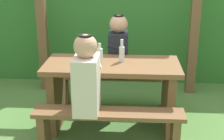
{
  "coord_description": "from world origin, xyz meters",
  "views": [
    {
      "loc": [
        0.2,
        -3.22,
        1.79
      ],
      "look_at": [
        0.0,
        0.0,
        0.67
      ],
      "focal_mm": 52.59,
      "sensor_mm": 36.0,
      "label": 1
    }
  ],
  "objects_px": {
    "picnic_table": "(112,85)",
    "bottle_right": "(100,55)",
    "person_white_shirt": "(86,77)",
    "drinking_glass": "(82,61)",
    "bench_far": "(115,84)",
    "bottle_left": "(122,53)",
    "bench_near": "(109,123)",
    "person_black_coat": "(118,48)"
  },
  "relations": [
    {
      "from": "picnic_table",
      "to": "bottle_right",
      "type": "distance_m",
      "value": 0.35
    },
    {
      "from": "person_white_shirt",
      "to": "bottle_right",
      "type": "distance_m",
      "value": 0.48
    },
    {
      "from": "drinking_glass",
      "to": "bench_far",
      "type": "bearing_deg",
      "value": 62.94
    },
    {
      "from": "bench_far",
      "to": "person_white_shirt",
      "type": "height_order",
      "value": "person_white_shirt"
    },
    {
      "from": "bench_far",
      "to": "person_white_shirt",
      "type": "distance_m",
      "value": 1.12
    },
    {
      "from": "bench_far",
      "to": "bottle_right",
      "type": "xyz_separation_m",
      "value": [
        -0.12,
        -0.53,
        0.51
      ]
    },
    {
      "from": "person_white_shirt",
      "to": "bottle_left",
      "type": "bearing_deg",
      "value": 62.1
    },
    {
      "from": "picnic_table",
      "to": "bench_far",
      "type": "distance_m",
      "value": 0.54
    },
    {
      "from": "picnic_table",
      "to": "bench_near",
      "type": "relative_size",
      "value": 1.0
    },
    {
      "from": "bench_near",
      "to": "person_black_coat",
      "type": "xyz_separation_m",
      "value": [
        0.04,
        1.0,
        0.46
      ]
    },
    {
      "from": "person_black_coat",
      "to": "bench_near",
      "type": "bearing_deg",
      "value": -92.51
    },
    {
      "from": "person_white_shirt",
      "to": "bottle_right",
      "type": "relative_size",
      "value": 3.34
    },
    {
      "from": "picnic_table",
      "to": "person_black_coat",
      "type": "height_order",
      "value": "person_black_coat"
    },
    {
      "from": "picnic_table",
      "to": "drinking_glass",
      "type": "distance_m",
      "value": 0.42
    },
    {
      "from": "person_black_coat",
      "to": "bottle_left",
      "type": "xyz_separation_m",
      "value": [
        0.05,
        -0.44,
        0.07
      ]
    },
    {
      "from": "person_black_coat",
      "to": "bottle_left",
      "type": "relative_size",
      "value": 3.02
    },
    {
      "from": "drinking_glass",
      "to": "bottle_right",
      "type": "xyz_separation_m",
      "value": [
        0.17,
        0.06,
        0.04
      ]
    },
    {
      "from": "drinking_glass",
      "to": "person_black_coat",
      "type": "bearing_deg",
      "value": 59.5
    },
    {
      "from": "picnic_table",
      "to": "bench_far",
      "type": "xyz_separation_m",
      "value": [
        0.0,
        0.5,
        -0.19
      ]
    },
    {
      "from": "bench_near",
      "to": "bottle_left",
      "type": "bearing_deg",
      "value": 80.02
    },
    {
      "from": "person_white_shirt",
      "to": "person_black_coat",
      "type": "relative_size",
      "value": 1.0
    },
    {
      "from": "bench_far",
      "to": "person_black_coat",
      "type": "bearing_deg",
      "value": -4.31
    },
    {
      "from": "person_white_shirt",
      "to": "bottle_right",
      "type": "bearing_deg",
      "value": 81.36
    },
    {
      "from": "bench_near",
      "to": "person_white_shirt",
      "type": "height_order",
      "value": "person_white_shirt"
    },
    {
      "from": "bottle_right",
      "to": "bottle_left",
      "type": "bearing_deg",
      "value": 20.33
    },
    {
      "from": "bench_near",
      "to": "person_white_shirt",
      "type": "distance_m",
      "value": 0.5
    },
    {
      "from": "picnic_table",
      "to": "bench_far",
      "type": "height_order",
      "value": "picnic_table"
    },
    {
      "from": "person_white_shirt",
      "to": "drinking_glass",
      "type": "bearing_deg",
      "value": 103.88
    },
    {
      "from": "drinking_glass",
      "to": "bottle_right",
      "type": "relative_size",
      "value": 0.44
    },
    {
      "from": "bottle_left",
      "to": "bench_near",
      "type": "bearing_deg",
      "value": -99.98
    },
    {
      "from": "person_black_coat",
      "to": "drinking_glass",
      "type": "bearing_deg",
      "value": -120.5
    },
    {
      "from": "bottle_left",
      "to": "bottle_right",
      "type": "bearing_deg",
      "value": -159.67
    },
    {
      "from": "bench_near",
      "to": "bottle_right",
      "type": "height_order",
      "value": "bottle_right"
    },
    {
      "from": "bench_near",
      "to": "bench_far",
      "type": "height_order",
      "value": "same"
    },
    {
      "from": "bench_near",
      "to": "drinking_glass",
      "type": "bearing_deg",
      "value": 125.54
    },
    {
      "from": "person_black_coat",
      "to": "drinking_glass",
      "type": "distance_m",
      "value": 0.68
    },
    {
      "from": "bench_near",
      "to": "bottle_left",
      "type": "xyz_separation_m",
      "value": [
        0.1,
        0.56,
        0.52
      ]
    },
    {
      "from": "picnic_table",
      "to": "bottle_right",
      "type": "relative_size",
      "value": 6.5
    },
    {
      "from": "person_white_shirt",
      "to": "bench_near",
      "type": "bearing_deg",
      "value": -0.96
    },
    {
      "from": "bench_near",
      "to": "drinking_glass",
      "type": "xyz_separation_m",
      "value": [
        -0.3,
        0.42,
        0.47
      ]
    },
    {
      "from": "person_white_shirt",
      "to": "bottle_right",
      "type": "xyz_separation_m",
      "value": [
        0.07,
        0.48,
        0.06
      ]
    },
    {
      "from": "bench_far",
      "to": "bottle_right",
      "type": "relative_size",
      "value": 6.5
    }
  ]
}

